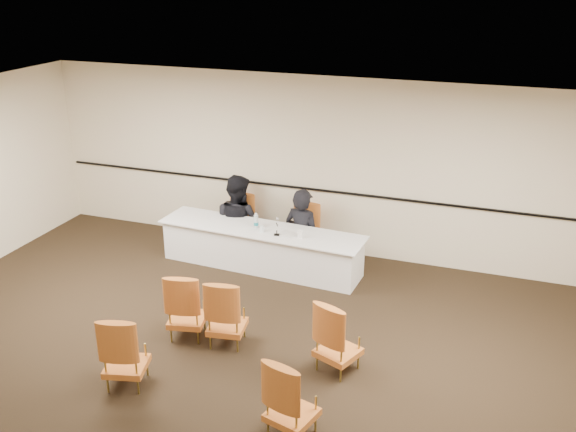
# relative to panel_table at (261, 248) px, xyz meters

# --- Properties ---
(floor) EXTENTS (10.00, 10.00, 0.00)m
(floor) POSITION_rel_panel_table_xyz_m (0.71, -3.00, -0.34)
(floor) COLOR black
(floor) RESTS_ON ground
(ceiling) EXTENTS (10.00, 10.00, 0.00)m
(ceiling) POSITION_rel_panel_table_xyz_m (0.71, -3.00, 2.66)
(ceiling) COLOR silver
(ceiling) RESTS_ON ground
(wall_back) EXTENTS (10.00, 0.04, 3.00)m
(wall_back) POSITION_rel_panel_table_xyz_m (0.71, 1.00, 1.16)
(wall_back) COLOR #F2E8BE
(wall_back) RESTS_ON ground
(wall_rail) EXTENTS (9.80, 0.04, 0.03)m
(wall_rail) POSITION_rel_panel_table_xyz_m (0.71, 0.96, 0.76)
(wall_rail) COLOR black
(wall_rail) RESTS_ON wall_back
(panel_table) EXTENTS (3.44, 1.00, 0.68)m
(panel_table) POSITION_rel_panel_table_xyz_m (0.00, 0.00, 0.00)
(panel_table) COLOR white
(panel_table) RESTS_ON ground
(panelist_main) EXTENTS (0.73, 0.57, 1.79)m
(panelist_main) POSITION_rel_panel_table_xyz_m (0.54, 0.49, 0.02)
(panelist_main) COLOR black
(panelist_main) RESTS_ON ground
(panelist_main_chair) EXTENTS (0.53, 0.53, 0.95)m
(panelist_main_chair) POSITION_rel_panel_table_xyz_m (0.54, 0.49, 0.14)
(panelist_main_chair) COLOR #CF5A25
(panelist_main_chair) RESTS_ON ground
(panelist_second) EXTENTS (1.03, 0.90, 1.82)m
(panelist_second) POSITION_rel_panel_table_xyz_m (-0.66, 0.56, 0.09)
(panelist_second) COLOR black
(panelist_second) RESTS_ON ground
(panelist_second_chair) EXTENTS (0.53, 0.53, 0.95)m
(panelist_second_chair) POSITION_rel_panel_table_xyz_m (-0.66, 0.56, 0.14)
(panelist_second_chair) COLOR #CF5A25
(panelist_second_chair) RESTS_ON ground
(papers) EXTENTS (0.36, 0.31, 0.00)m
(papers) POSITION_rel_panel_table_xyz_m (0.49, -0.06, 0.34)
(papers) COLOR silver
(papers) RESTS_ON panel_table
(microphone) EXTENTS (0.14, 0.20, 0.25)m
(microphone) POSITION_rel_panel_table_xyz_m (0.33, -0.17, 0.47)
(microphone) COLOR black
(microphone) RESTS_ON panel_table
(water_bottle) EXTENTS (0.09, 0.09, 0.25)m
(water_bottle) POSITION_rel_panel_table_xyz_m (-0.08, 0.01, 0.47)
(water_bottle) COLOR #177582
(water_bottle) RESTS_ON panel_table
(drinking_glass) EXTENTS (0.07, 0.07, 0.10)m
(drinking_glass) POSITION_rel_panel_table_xyz_m (0.06, -0.11, 0.39)
(drinking_glass) COLOR white
(drinking_glass) RESTS_ON panel_table
(coffee_cup) EXTENTS (0.10, 0.10, 0.13)m
(coffee_cup) POSITION_rel_panel_table_xyz_m (0.71, -0.14, 0.40)
(coffee_cup) COLOR white
(coffee_cup) RESTS_ON panel_table
(aud_chair_front_left) EXTENTS (0.60, 0.60, 0.95)m
(aud_chair_front_left) POSITION_rel_panel_table_xyz_m (-0.14, -2.27, 0.14)
(aud_chair_front_left) COLOR #CF5A25
(aud_chair_front_left) RESTS_ON ground
(aud_chair_front_mid) EXTENTS (0.57, 0.57, 0.95)m
(aud_chair_front_mid) POSITION_rel_panel_table_xyz_m (0.43, -2.26, 0.14)
(aud_chair_front_mid) COLOR #CF5A25
(aud_chair_front_mid) RESTS_ON ground
(aud_chair_front_right) EXTENTS (0.65, 0.65, 0.95)m
(aud_chair_front_right) POSITION_rel_panel_table_xyz_m (1.94, -2.34, 0.14)
(aud_chair_front_right) COLOR #CF5A25
(aud_chair_front_right) RESTS_ON ground
(aud_chair_back_left) EXTENTS (0.61, 0.61, 0.95)m
(aud_chair_back_left) POSITION_rel_panel_table_xyz_m (-0.31, -3.45, 0.14)
(aud_chair_back_left) COLOR #CF5A25
(aud_chair_back_left) RESTS_ON ground
(aud_chair_back_right) EXTENTS (0.62, 0.62, 0.95)m
(aud_chair_back_right) POSITION_rel_panel_table_xyz_m (1.80, -3.62, 0.14)
(aud_chair_back_right) COLOR #CF5A25
(aud_chair_back_right) RESTS_ON ground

